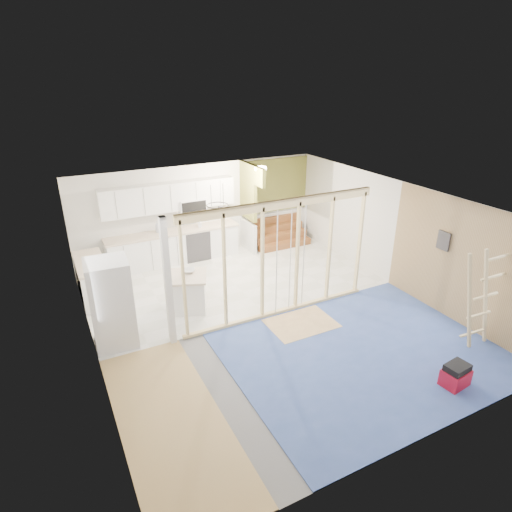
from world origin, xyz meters
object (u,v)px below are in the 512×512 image
fridge (112,304)px  island (188,292)px  ladder (480,299)px  toolbox (456,376)px

fridge → island: fridge is taller
fridge → ladder: ladder is taller
island → ladder: size_ratio=0.55×
fridge → toolbox: fridge is taller
toolbox → ladder: ladder is taller
toolbox → island: bearing=118.6°
fridge → ladder: 6.87m
fridge → island: (1.68, 0.65, -0.47)m
toolbox → ladder: size_ratio=0.24×
fridge → toolbox: bearing=-34.7°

